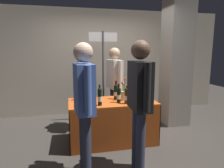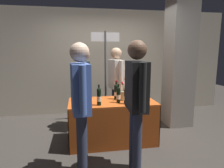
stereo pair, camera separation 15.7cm
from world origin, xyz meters
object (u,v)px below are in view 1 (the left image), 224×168
featured_wine_bottle (130,92)px  vendor_presenter (114,80)px  flower_vase (124,95)px  display_bottle_0 (119,95)px  tasting_table (112,113)px  concrete_pillar (177,42)px  booth_signpost (103,64)px  wine_glass_near_vendor (76,94)px  taster_foreground_right (84,99)px

featured_wine_bottle → vendor_presenter: 0.62m
flower_vase → display_bottle_0: bearing=-133.2°
tasting_table → vendor_presenter: vendor_presenter is taller
tasting_table → display_bottle_0: bearing=-54.3°
concrete_pillar → booth_signpost: (-1.52, 0.47, -0.49)m
tasting_table → wine_glass_near_vendor: size_ratio=9.96×
tasting_table → featured_wine_bottle: 0.50m
wine_glass_near_vendor → vendor_presenter: (0.80, 0.47, 0.16)m
flower_vase → booth_signpost: (-0.17, 1.06, 0.46)m
tasting_table → display_bottle_0: 0.39m
vendor_presenter → taster_foreground_right: size_ratio=0.98×
concrete_pillar → flower_vase: concrete_pillar is taller
featured_wine_bottle → taster_foreground_right: 1.33m
tasting_table → featured_wine_bottle: featured_wine_bottle is taller
flower_vase → vendor_presenter: bearing=90.7°
concrete_pillar → vendor_presenter: (-1.35, 0.07, -0.79)m
vendor_presenter → booth_signpost: (-0.16, 0.40, 0.30)m
featured_wine_bottle → wine_glass_near_vendor: 0.95m
featured_wine_bottle → display_bottle_0: bearing=-141.5°
featured_wine_bottle → wine_glass_near_vendor: (-0.95, 0.12, -0.03)m
featured_wine_bottle → flower_vase: 0.16m
display_bottle_0 → wine_glass_near_vendor: (-0.69, 0.32, -0.03)m
featured_wine_bottle → wine_glass_near_vendor: bearing=172.9°
booth_signpost → vendor_presenter: bearing=-67.5°
flower_vase → concrete_pillar: bearing=23.9°
concrete_pillar → tasting_table: bearing=-158.8°
wine_glass_near_vendor → booth_signpost: size_ratio=0.07×
flower_vase → taster_foreground_right: bearing=-130.0°
concrete_pillar → tasting_table: concrete_pillar is taller
vendor_presenter → tasting_table: bearing=-26.2°
flower_vase → taster_foreground_right: (-0.76, -0.90, 0.19)m
flower_vase → booth_signpost: booth_signpost is taller
concrete_pillar → display_bottle_0: bearing=-153.7°
display_bottle_0 → tasting_table: bearing=125.7°
concrete_pillar → booth_signpost: size_ratio=1.77×
concrete_pillar → taster_foreground_right: (-2.10, -1.50, -0.76)m
display_bottle_0 → taster_foreground_right: bearing=-129.4°
concrete_pillar → flower_vase: size_ratio=8.86×
tasting_table → concrete_pillar: bearing=21.2°
tasting_table → taster_foreground_right: size_ratio=0.87×
taster_foreground_right → booth_signpost: 2.07m
taster_foreground_right → featured_wine_bottle: bearing=-47.6°
wine_glass_near_vendor → tasting_table: bearing=-18.3°
booth_signpost → tasting_table: bearing=-92.0°
featured_wine_bottle → display_bottle_0: size_ratio=0.96×
vendor_presenter → taster_foreground_right: (-0.75, -1.57, 0.02)m
wine_glass_near_vendor → taster_foreground_right: bearing=-87.2°
featured_wine_bottle → display_bottle_0: display_bottle_0 is taller
vendor_presenter → booth_signpost: bearing=-166.8°
display_bottle_0 → flower_vase: (0.12, 0.13, -0.04)m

